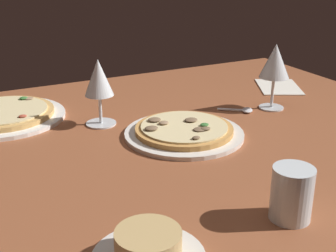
% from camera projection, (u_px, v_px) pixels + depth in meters
% --- Properties ---
extents(dining_table, '(1.50, 1.10, 0.04)m').
position_uv_depth(dining_table, '(152.00, 148.00, 1.07)').
color(dining_table, brown).
rests_on(dining_table, ground).
extents(pizza_main, '(0.28, 0.28, 0.03)m').
position_uv_depth(pizza_main, '(184.00, 131.00, 1.09)').
color(pizza_main, silver).
rests_on(pizza_main, dining_table).
extents(pizza_side, '(0.31, 0.31, 0.03)m').
position_uv_depth(pizza_side, '(3.00, 115.00, 1.19)').
color(pizza_side, white).
rests_on(pizza_side, dining_table).
extents(ramekin_on_saucer, '(0.17, 0.17, 0.05)m').
position_uv_depth(ramekin_on_saucer, '(148.00, 250.00, 0.65)').
color(ramekin_on_saucer, silver).
rests_on(ramekin_on_saucer, dining_table).
extents(wine_glass_far, '(0.08, 0.08, 0.17)m').
position_uv_depth(wine_glass_far, '(99.00, 80.00, 1.12)').
color(wine_glass_far, silver).
rests_on(wine_glass_far, dining_table).
extents(wine_glass_near, '(0.08, 0.08, 0.18)m').
position_uv_depth(wine_glass_near, '(275.00, 63.00, 1.23)').
color(wine_glass_near, silver).
rests_on(wine_glass_near, dining_table).
extents(water_glass, '(0.07, 0.07, 0.09)m').
position_uv_depth(water_glass, '(291.00, 196.00, 0.75)').
color(water_glass, silver).
rests_on(water_glass, dining_table).
extents(paper_menu, '(0.19, 0.21, 0.00)m').
position_uv_depth(paper_menu, '(279.00, 87.00, 1.46)').
color(paper_menu, silver).
rests_on(paper_menu, dining_table).
extents(spoon, '(0.09, 0.08, 0.01)m').
position_uv_depth(spoon, '(243.00, 110.00, 1.25)').
color(spoon, silver).
rests_on(spoon, dining_table).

